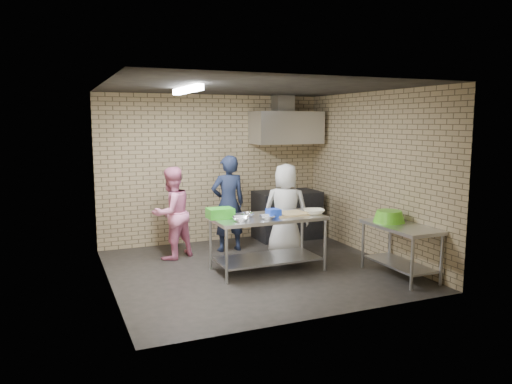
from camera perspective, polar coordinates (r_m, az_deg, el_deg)
floor at (r=7.51m, az=-0.11°, el=-8.97°), size 4.20×4.20×0.00m
ceiling at (r=7.19m, az=-0.12°, el=12.06°), size 4.20×4.20×0.00m
back_wall at (r=9.09m, az=-4.99°, el=2.70°), size 4.20×0.06×2.70m
front_wall at (r=5.45m, az=8.02°, el=-1.00°), size 4.20×0.06×2.70m
left_wall at (r=6.71m, az=-16.90°, el=0.43°), size 0.06×4.00×2.70m
right_wall at (r=8.26m, az=13.45°, el=1.95°), size 0.06×4.00×2.70m
prep_table at (r=7.37m, az=1.35°, el=-5.96°), size 1.65×0.83×0.83m
side_counter at (r=7.40m, az=16.37°, el=-6.55°), size 0.60×1.20×0.75m
stove at (r=9.40m, az=3.60°, el=-2.65°), size 1.20×0.70×0.90m
range_hood at (r=9.28m, az=3.55°, el=7.46°), size 1.30×0.60×0.60m
hood_duct at (r=9.42m, az=3.17°, el=10.21°), size 0.35×0.30×0.30m
wall_shelf at (r=9.59m, az=4.65°, el=6.39°), size 0.80×0.20×0.04m
fluorescent_fixture at (r=6.87m, az=-8.01°, el=11.67°), size 0.10×1.25×0.08m
green_crate at (r=7.13m, az=-4.18°, el=-2.47°), size 0.37×0.28×0.15m
blue_tub at (r=7.20m, az=2.05°, el=-2.45°), size 0.18×0.18×0.12m
cutting_board at (r=7.41m, az=3.89°, el=-2.52°), size 0.50×0.39×0.03m
mixing_bowl_a at (r=6.91m, az=-1.75°, el=-3.14°), size 0.32×0.32×0.06m
mixing_bowl_b at (r=7.21m, az=-0.98°, el=-2.67°), size 0.25×0.25×0.06m
mixing_bowl_c at (r=7.04m, az=1.35°, el=-2.95°), size 0.30×0.30×0.06m
ceramic_bowl at (r=7.46m, az=6.75°, el=-2.30°), size 0.39×0.39×0.08m
green_basin at (r=7.48m, az=15.18°, el=-2.73°), size 0.46×0.46×0.17m
bottle_red at (r=9.48m, az=3.31°, el=7.05°), size 0.07×0.07×0.18m
bottle_green at (r=9.66m, az=5.45°, el=6.96°), size 0.06×0.06×0.15m
man_navy at (r=8.41m, az=-3.24°, el=-1.34°), size 0.60×0.40×1.65m
woman_pink at (r=8.06m, az=-9.76°, el=-2.43°), size 0.90×0.83×1.49m
woman_white at (r=8.16m, az=3.47°, el=-2.05°), size 0.89×0.81×1.53m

